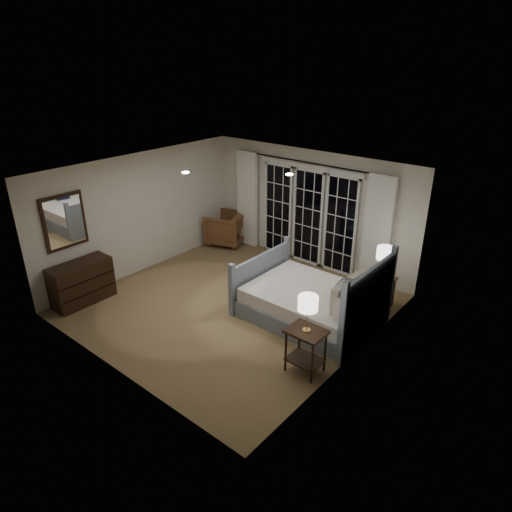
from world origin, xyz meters
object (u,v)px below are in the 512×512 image
Objects in this scene: bed at (312,302)px; lamp_left at (308,304)px; armchair at (226,228)px; nightstand_left at (306,344)px; dresser at (82,283)px; nightstand_right at (381,287)px; lamp_right at (385,254)px.

lamp_left is (0.71, -1.27, 0.81)m from bed.
lamp_left reaches higher than armchair.
lamp_left reaches higher than nightstand_left.
bed is 2.59× the size of armchair.
dresser is (-3.65, -2.23, 0.07)m from bed.
bed is at bearing 31.50° from dresser.
nightstand_right is at bearing 64.47° from armchair.
lamp_right is (0.01, 2.45, 0.60)m from nightstand_left.
lamp_right is at bearing 89.86° from nightstand_left.
nightstand_right is at bearing 89.86° from lamp_left.
nightstand_left is at bearing 12.41° from dresser.
lamp_right is (0.72, 1.18, 0.73)m from bed.
bed is 4.28m from dresser.
dresser is (-4.37, -3.41, -0.66)m from lamp_right.
armchair is (-4.23, 2.83, -0.07)m from nightstand_left.
lamp_right is (0.01, 2.45, -0.08)m from lamp_left.
nightstand_right is 0.52× the size of dresser.
lamp_left is 2.45m from lamp_right.
lamp_right reaches higher than nightstand_right.
nightstand_left is at bearing 165.96° from lamp_left.
nightstand_right is at bearing -90.00° from lamp_right.
nightstand_left is 1.27× the size of lamp_left.
bed is 3.84m from armchair.
dresser is at bearing -22.40° from armchair.
lamp_left is at bearing -90.14° from lamp_right.
dresser reaches higher than nightstand_left.
nightstand_left is (0.71, -1.27, 0.14)m from bed.
bed reaches higher than lamp_left.
lamp_right is at bearing 37.99° from dresser.
lamp_right is at bearing 58.51° from bed.
lamp_left reaches higher than dresser.
armchair is 3.79m from dresser.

